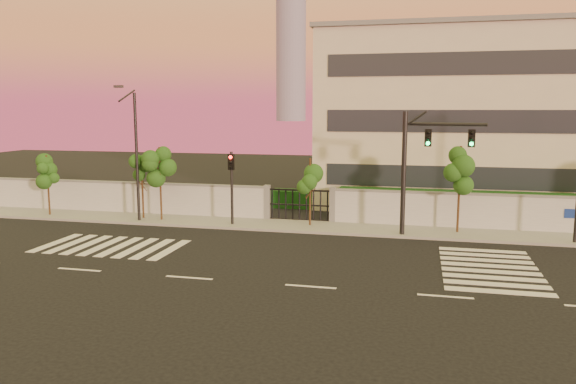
{
  "coord_description": "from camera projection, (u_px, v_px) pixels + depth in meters",
  "views": [
    {
      "loc": [
        3.9,
        -20.43,
        6.79
      ],
      "look_at": [
        -2.3,
        6.0,
        2.74
      ],
      "focal_mm": 35.0,
      "sensor_mm": 36.0,
      "label": 1
    }
  ],
  "objects": [
    {
      "name": "street_tree_d",
      "position": [
        311.0,
        177.0,
        31.89
      ],
      "size": [
        1.39,
        1.11,
        4.0
      ],
      "color": "#382314",
      "rests_on": "ground"
    },
    {
      "name": "road_markings",
      "position": [
        292.0,
        259.0,
        25.53
      ],
      "size": [
        57.0,
        7.62,
        0.02
      ],
      "color": "silver",
      "rests_on": "ground"
    },
    {
      "name": "hedge_row",
      "position": [
        373.0,
        204.0,
        35.36
      ],
      "size": [
        41.0,
        4.25,
        1.8
      ],
      "color": "#10350F",
      "rests_on": "ground"
    },
    {
      "name": "ground",
      "position": [
        311.0,
        287.0,
        21.55
      ],
      "size": [
        120.0,
        120.0,
        0.0
      ],
      "primitive_type": "plane",
      "color": "black",
      "rests_on": "ground"
    },
    {
      "name": "traffic_signal_secondary",
      "position": [
        232.0,
        179.0,
        32.13
      ],
      "size": [
        0.34,
        0.33,
        4.35
      ],
      "rotation": [
        0.0,
        0.0,
        0.01
      ],
      "color": "black",
      "rests_on": "ground"
    },
    {
      "name": "perimeter_wall",
      "position": [
        351.0,
        207.0,
        32.93
      ],
      "size": [
        60.0,
        0.36,
        2.2
      ],
      "color": "#ABADB2",
      "rests_on": "ground"
    },
    {
      "name": "street_tree_b",
      "position": [
        142.0,
        174.0,
        34.03
      ],
      "size": [
        1.4,
        1.12,
        3.87
      ],
      "color": "#382314",
      "rests_on": "ground"
    },
    {
      "name": "sidewalk",
      "position": [
        346.0,
        228.0,
        31.65
      ],
      "size": [
        60.0,
        3.0,
        0.15
      ],
      "primitive_type": "cube",
      "color": "gray",
      "rests_on": "ground"
    },
    {
      "name": "institutional_building",
      "position": [
        494.0,
        117.0,
        39.78
      ],
      "size": [
        24.4,
        12.4,
        12.25
      ],
      "color": "beige",
      "rests_on": "ground"
    },
    {
      "name": "street_tree_c",
      "position": [
        160.0,
        167.0,
        33.39
      ],
      "size": [
        1.4,
        1.12,
        4.52
      ],
      "color": "#382314",
      "rests_on": "ground"
    },
    {
      "name": "streetlight_west",
      "position": [
        135.0,
        150.0,
        32.9
      ],
      "size": [
        0.48,
        1.94,
        8.05
      ],
      "color": "black",
      "rests_on": "ground"
    },
    {
      "name": "street_tree_e",
      "position": [
        460.0,
        170.0,
        29.96
      ],
      "size": [
        1.54,
        1.23,
        4.81
      ],
      "color": "#382314",
      "rests_on": "ground"
    },
    {
      "name": "traffic_signal_main",
      "position": [
        421.0,
        159.0,
        29.12
      ],
      "size": [
        4.16,
        1.05,
        6.63
      ],
      "rotation": [
        0.0,
        0.0,
        -0.22
      ],
      "color": "black",
      "rests_on": "ground"
    },
    {
      "name": "street_tree_a",
      "position": [
        48.0,
        172.0,
        35.04
      ],
      "size": [
        1.45,
        1.16,
        3.9
      ],
      "color": "#382314",
      "rests_on": "ground"
    },
    {
      "name": "distant_skyscraper",
      "position": [
        291.0,
        3.0,
        296.69
      ],
      "size": [
        16.0,
        16.0,
        118.0
      ],
      "color": "slate",
      "rests_on": "ground"
    }
  ]
}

